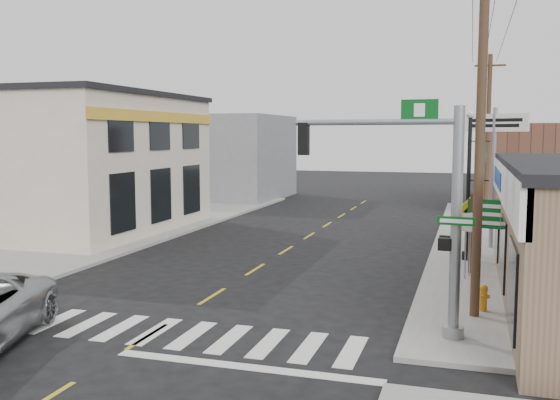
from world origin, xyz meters
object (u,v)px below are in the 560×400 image
(guide_sign, at_px, (491,223))
(lamp_post, at_px, (470,174))
(dance_center_sign, at_px, (494,141))
(traffic_signal_pole, at_px, (428,196))
(utility_pole_near, at_px, (480,132))
(utility_pole_far, at_px, (488,138))
(bare_tree, at_px, (555,175))
(fire_hydrant, at_px, (483,296))

(guide_sign, bearing_deg, lamp_post, 121.89)
(lamp_post, relative_size, dance_center_sign, 0.96)
(traffic_signal_pole, xyz_separation_m, guide_sign, (1.67, 7.33, -1.56))
(traffic_signal_pole, xyz_separation_m, utility_pole_near, (1.16, 2.04, 1.52))
(utility_pole_far, bearing_deg, lamp_post, -96.70)
(guide_sign, bearing_deg, utility_pole_far, 105.01)
(guide_sign, distance_m, bare_tree, 3.93)
(guide_sign, height_order, utility_pole_far, utility_pole_far)
(bare_tree, xyz_separation_m, utility_pole_near, (-2.09, -2.23, 1.20))
(traffic_signal_pole, relative_size, guide_sign, 2.01)
(bare_tree, relative_size, utility_pole_far, 0.52)
(guide_sign, xyz_separation_m, utility_pole_near, (-0.51, -5.30, 3.07))
(guide_sign, bearing_deg, utility_pole_near, -80.04)
(fire_hydrant, relative_size, utility_pole_near, 0.08)
(guide_sign, distance_m, fire_hydrant, 4.95)
(utility_pole_far, bearing_deg, fire_hydrant, -93.37)
(dance_center_sign, height_order, bare_tree, dance_center_sign)
(bare_tree, bearing_deg, lamp_post, 112.71)
(dance_center_sign, bearing_deg, utility_pole_far, 114.25)
(lamp_post, xyz_separation_m, utility_pole_far, (0.81, 10.24, 1.30))
(fire_hydrant, relative_size, lamp_post, 0.13)
(fire_hydrant, xyz_separation_m, dance_center_sign, (0.47, 10.24, 4.15))
(dance_center_sign, distance_m, bare_tree, 8.73)
(fire_hydrant, distance_m, utility_pole_near, 4.53)
(bare_tree, height_order, utility_pole_far, utility_pole_far)
(traffic_signal_pole, relative_size, fire_hydrant, 7.69)
(fire_hydrant, xyz_separation_m, bare_tree, (1.86, 1.67, 3.28))
(traffic_signal_pole, bearing_deg, utility_pole_near, 65.89)
(fire_hydrant, height_order, bare_tree, bare_tree)
(bare_tree, bearing_deg, dance_center_sign, 99.18)
(utility_pole_far, bearing_deg, utility_pole_near, -94.06)
(guide_sign, xyz_separation_m, fire_hydrant, (-0.28, -4.74, -1.41))
(lamp_post, distance_m, bare_tree, 5.99)
(fire_hydrant, relative_size, utility_pole_far, 0.08)
(guide_sign, xyz_separation_m, dance_center_sign, (0.20, 5.51, 2.73))
(guide_sign, height_order, utility_pole_near, utility_pole_near)
(dance_center_sign, bearing_deg, utility_pole_near, -70.33)
(traffic_signal_pole, height_order, fire_hydrant, traffic_signal_pole)
(guide_sign, distance_m, utility_pole_far, 12.99)
(bare_tree, distance_m, utility_pole_far, 15.85)
(lamp_post, xyz_separation_m, dance_center_sign, (0.92, 3.06, 1.23))
(traffic_signal_pole, relative_size, utility_pole_far, 0.63)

